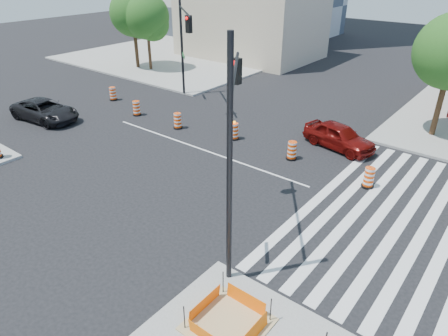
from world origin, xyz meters
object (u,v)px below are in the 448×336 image
(signal_pole_se, at_px, (232,127))
(dark_suv, at_px, (45,110))
(red_coupe, at_px, (339,136))
(signal_pole_nw, at_px, (183,32))

(signal_pole_se, bearing_deg, dark_suv, 46.08)
(signal_pole_se, bearing_deg, red_coupe, -31.26)
(red_coupe, distance_m, signal_pole_se, 11.86)
(signal_pole_nw, bearing_deg, dark_suv, -77.46)
(signal_pole_se, distance_m, signal_pole_nw, 17.90)
(dark_suv, xyz_separation_m, signal_pole_nw, (4.71, 8.89, 4.46))
(dark_suv, bearing_deg, red_coupe, -71.54)
(signal_pole_nw, bearing_deg, signal_pole_se, -0.94)
(red_coupe, relative_size, signal_pole_se, 0.53)
(red_coupe, bearing_deg, signal_pole_se, -164.23)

